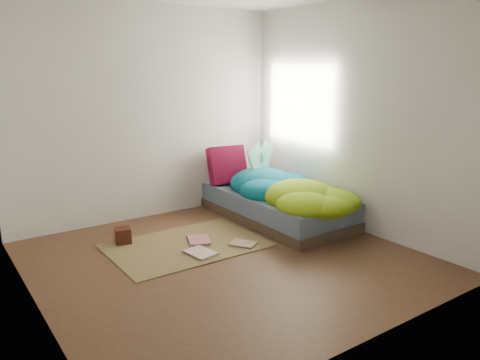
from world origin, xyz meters
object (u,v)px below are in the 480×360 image
pillow_magenta (227,165)px  floor_book_b (188,241)px  open_book (262,149)px  floor_book_a (192,256)px  bed (276,206)px  wooden_box (123,235)px

pillow_magenta → floor_book_b: bearing=-133.3°
open_book → floor_book_a: 1.97m
floor_book_b → open_book: bearing=41.8°
floor_book_a → floor_book_b: floor_book_b is taller
pillow_magenta → floor_book_a: size_ratio=1.59×
bed → pillow_magenta: 0.90m
floor_book_a → open_book: bearing=21.0°
bed → pillow_magenta: pillow_magenta is taller
wooden_box → floor_book_a: wooden_box is taller
open_book → floor_book_b: size_ratio=1.60×
open_book → wooden_box: size_ratio=3.04×
pillow_magenta → floor_book_a: 1.86m
floor_book_b → bed: bearing=26.4°
pillow_magenta → wooden_box: size_ratio=3.06×
open_book → floor_book_a: bearing=-171.1°
bed → wooden_box: bearing=171.6°
wooden_box → floor_book_b: wooden_box is taller
pillow_magenta → wooden_box: bearing=-156.2°
bed → pillow_magenta: bearing=107.0°
bed → floor_book_b: 1.33m
wooden_box → floor_book_a: size_ratio=0.52×
bed → open_book: bearing=79.8°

